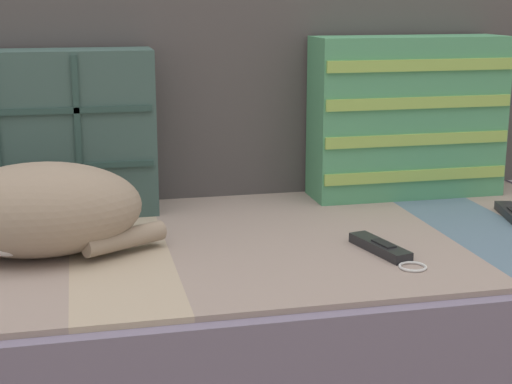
# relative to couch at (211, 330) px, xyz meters

# --- Properties ---
(couch) EXTENTS (1.71, 0.87, 0.40)m
(couch) POSITION_rel_couch_xyz_m (0.00, 0.00, 0.00)
(couch) COLOR #3D3838
(couch) RESTS_ON ground_plane
(sofa_backrest) EXTENTS (1.68, 0.14, 0.54)m
(sofa_backrest) POSITION_rel_couch_xyz_m (0.00, 0.36, 0.47)
(sofa_backrest) COLOR #474242
(sofa_backrest) RESTS_ON couch
(throw_pillow_quilted) EXTENTS (0.48, 0.14, 0.35)m
(throw_pillow_quilted) POSITION_rel_couch_xyz_m (-0.32, 0.22, 0.38)
(throw_pillow_quilted) COLOR #38514C
(throw_pillow_quilted) RESTS_ON couch
(throw_pillow_striped) EXTENTS (0.45, 0.14, 0.37)m
(throw_pillow_striped) POSITION_rel_couch_xyz_m (0.50, 0.22, 0.39)
(throw_pillow_striped) COLOR #4C9366
(throw_pillow_striped) RESTS_ON couch
(sleeping_cat) EXTENTS (0.43, 0.22, 0.17)m
(sleeping_cat) POSITION_rel_couch_xyz_m (-0.33, -0.06, 0.28)
(sleeping_cat) COLOR gray
(sleeping_cat) RESTS_ON couch
(game_remote_near) EXTENTS (0.09, 0.20, 0.02)m
(game_remote_near) POSITION_rel_couch_xyz_m (0.29, -0.18, 0.21)
(game_remote_near) COLOR black
(game_remote_near) RESTS_ON couch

